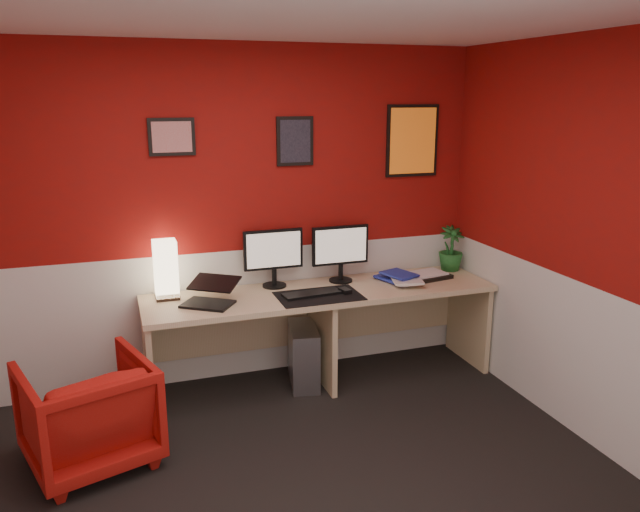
{
  "coord_description": "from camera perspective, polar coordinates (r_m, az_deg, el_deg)",
  "views": [
    {
      "loc": [
        -0.75,
        -2.75,
        2.14
      ],
      "look_at": [
        0.6,
        1.21,
        1.05
      ],
      "focal_mm": 35.0,
      "sensor_mm": 36.0,
      "label": 1
    }
  ],
  "objects": [
    {
      "name": "art_left",
      "position": [
        4.52,
        -13.41,
        10.55
      ],
      "size": [
        0.32,
        0.02,
        0.26
      ],
      "primitive_type": "cube",
      "color": "red",
      "rests_on": "wall_back"
    },
    {
      "name": "book_middle",
      "position": [
        4.78,
        6.57,
        -2.15
      ],
      "size": [
        0.29,
        0.35,
        0.02
      ],
      "primitive_type": "imported",
      "rotation": [
        0.0,
        0.0,
        -0.26
      ],
      "color": "silver",
      "rests_on": "book_bottom"
    },
    {
      "name": "wall_front",
      "position": [
        1.53,
        15.63,
        -21.43
      ],
      "size": [
        4.0,
        0.01,
        2.5
      ],
      "primitive_type": "cube",
      "color": "maroon",
      "rests_on": "ground"
    },
    {
      "name": "art_right",
      "position": [
        5.05,
        8.43,
        10.38
      ],
      "size": [
        0.44,
        0.02,
        0.56
      ],
      "primitive_type": "cube",
      "color": "orange",
      "rests_on": "wall_back"
    },
    {
      "name": "art_center",
      "position": [
        4.69,
        -2.31,
        10.45
      ],
      "size": [
        0.28,
        0.02,
        0.36
      ],
      "primitive_type": "cube",
      "color": "black",
      "rests_on": "wall_back"
    },
    {
      "name": "ground",
      "position": [
        3.56,
        -3.13,
        -22.31
      ],
      "size": [
        4.0,
        3.5,
        0.01
      ],
      "primitive_type": "cube",
      "color": "black",
      "rests_on": "ground"
    },
    {
      "name": "laptop",
      "position": [
        4.33,
        -10.28,
        -3.09
      ],
      "size": [
        0.4,
        0.38,
        0.22
      ],
      "primitive_type": "cube",
      "rotation": [
        0.0,
        0.0,
        -0.61
      ],
      "color": "black",
      "rests_on": "desk"
    },
    {
      "name": "book_top",
      "position": [
        4.77,
        6.43,
        -1.9
      ],
      "size": [
        0.26,
        0.31,
        0.02
      ],
      "primitive_type": "imported",
      "rotation": [
        0.0,
        0.0,
        0.32
      ],
      "color": "#212E98",
      "rests_on": "book_middle"
    },
    {
      "name": "wall_right",
      "position": [
        3.99,
        25.46,
        0.29
      ],
      "size": [
        0.01,
        3.5,
        2.5
      ],
      "primitive_type": "cube",
      "color": "maroon",
      "rests_on": "ground"
    },
    {
      "name": "keyboard",
      "position": [
        4.5,
        -0.76,
        -3.45
      ],
      "size": [
        0.43,
        0.18,
        0.02
      ],
      "primitive_type": "cube",
      "rotation": [
        0.0,
        0.0,
        0.09
      ],
      "color": "black",
      "rests_on": "desk_mat"
    },
    {
      "name": "desk",
      "position": [
        4.74,
        0.15,
        -7.38
      ],
      "size": [
        2.6,
        0.65,
        0.73
      ],
      "primitive_type": "cube",
      "color": "tan",
      "rests_on": "ground"
    },
    {
      "name": "pc_tower",
      "position": [
        4.77,
        -1.51,
        -9.05
      ],
      "size": [
        0.28,
        0.48,
        0.45
      ],
      "primitive_type": "cube",
      "rotation": [
        0.0,
        0.0,
        -0.19
      ],
      "color": "#99999E",
      "rests_on": "ground"
    },
    {
      "name": "potted_plant",
      "position": [
        5.21,
        11.87,
        0.67
      ],
      "size": [
        0.21,
        0.21,
        0.36
      ],
      "primitive_type": "imported",
      "rotation": [
        0.0,
        0.0,
        0.02
      ],
      "color": "#19591E",
      "rests_on": "desk"
    },
    {
      "name": "wainscot_right",
      "position": [
        4.21,
        24.29,
        -9.65
      ],
      "size": [
        0.01,
        3.5,
        1.0
      ],
      "primitive_type": "cube",
      "color": "silver",
      "rests_on": "ground"
    },
    {
      "name": "desk_mat",
      "position": [
        4.48,
        -0.09,
        -3.67
      ],
      "size": [
        0.6,
        0.38,
        0.01
      ],
      "primitive_type": "cube",
      "color": "black",
      "rests_on": "desk"
    },
    {
      "name": "monitor_right",
      "position": [
        4.76,
        1.93,
        1.02
      ],
      "size": [
        0.45,
        0.06,
        0.58
      ],
      "primitive_type": "cube",
      "color": "black",
      "rests_on": "desk"
    },
    {
      "name": "wall_back",
      "position": [
        4.65,
        -9.22,
        3.39
      ],
      "size": [
        4.0,
        0.01,
        2.5
      ],
      "primitive_type": "cube",
      "color": "maroon",
      "rests_on": "ground"
    },
    {
      "name": "zen_tray",
      "position": [
        5.0,
        9.68,
        -1.81
      ],
      "size": [
        0.39,
        0.31,
        0.03
      ],
      "primitive_type": "cube",
      "rotation": [
        0.0,
        0.0,
        0.18
      ],
      "color": "black",
      "rests_on": "desk"
    },
    {
      "name": "mouse",
      "position": [
        4.54,
        2.3,
        -3.19
      ],
      "size": [
        0.08,
        0.11,
        0.03
      ],
      "primitive_type": "cube",
      "rotation": [
        0.0,
        0.0,
        0.18
      ],
      "color": "black",
      "rests_on": "desk_mat"
    },
    {
      "name": "armchair",
      "position": [
        4.01,
        -20.43,
        -13.31
      ],
      "size": [
        0.87,
        0.88,
        0.64
      ],
      "primitive_type": "imported",
      "rotation": [
        0.0,
        0.0,
        3.46
      ],
      "color": "#A50E07",
      "rests_on": "ground"
    },
    {
      "name": "wainscot_back",
      "position": [
        4.84,
        -8.85,
        -5.36
      ],
      "size": [
        4.0,
        0.01,
        1.0
      ],
      "primitive_type": "cube",
      "color": "silver",
      "rests_on": "ground"
    },
    {
      "name": "shoji_lamp",
      "position": [
        4.52,
        -13.91,
        -1.35
      ],
      "size": [
        0.16,
        0.16,
        0.4
      ],
      "primitive_type": "cube",
      "color": "#FFE5B2",
      "rests_on": "desk"
    },
    {
      "name": "monitor_left",
      "position": [
        4.64,
        -4.25,
        0.63
      ],
      "size": [
        0.45,
        0.06,
        0.58
      ],
      "primitive_type": "cube",
      "color": "black",
      "rests_on": "desk"
    },
    {
      "name": "book_bottom",
      "position": [
        4.81,
        6.06,
        -2.33
      ],
      "size": [
        0.31,
        0.36,
        0.03
      ],
      "primitive_type": "imported",
      "rotation": [
        0.0,
        0.0,
        0.32
      ],
      "color": "#212E98",
      "rests_on": "desk"
    },
    {
      "name": "ceiling",
      "position": [
        2.87,
        -3.87,
        21.81
      ],
      "size": [
        4.0,
        3.5,
        0.01
      ],
      "primitive_type": "cube",
      "color": "white",
      "rests_on": "ground"
    }
  ]
}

